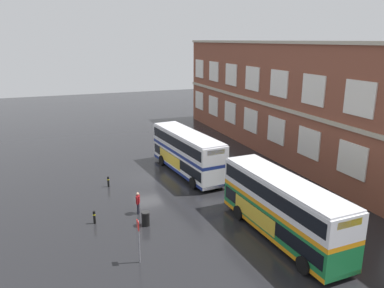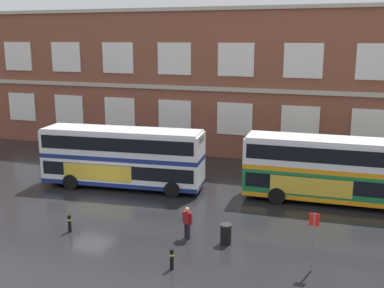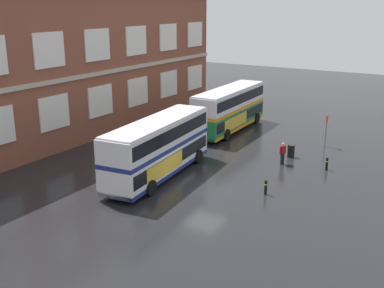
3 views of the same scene
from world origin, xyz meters
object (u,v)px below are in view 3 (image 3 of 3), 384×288
Objects in this scene: waiting_passenger at (283,152)px; safety_bollard_west at (327,164)px; double_decker_middle at (230,108)px; double_decker_near at (158,147)px; bus_stand_flag at (326,128)px; safety_bollard_east at (266,187)px; station_litter_bin at (291,151)px.

safety_bollard_west is (0.44, -3.27, -0.44)m from waiting_passenger.
safety_bollard_west is (-6.32, -11.28, -1.66)m from double_decker_middle.
double_decker_middle is at bearing 6.29° from double_decker_near.
bus_stand_flag reaches higher than waiting_passenger.
station_litter_bin is at bearing 9.22° from safety_bollard_east.
double_decker_near reaches higher than safety_bollard_east.
station_litter_bin is 1.08× the size of safety_bollard_west.
waiting_passenger is 1.79× the size of safety_bollard_east.
safety_bollard_east is at bearing -83.70° from double_decker_near.
double_decker_near is 11.21m from station_litter_bin.
double_decker_near is 12.40m from safety_bollard_west.
bus_stand_flag is 2.84× the size of safety_bollard_east.
double_decker_middle is 11.68× the size of safety_bollard_east.
double_decker_middle is at bearing 87.36° from bus_stand_flag.
bus_stand_flag reaches higher than station_litter_bin.
double_decker_middle is 11.68× the size of safety_bollard_west.
waiting_passenger is 6.30m from safety_bollard_east.
safety_bollard_east is at bearing 163.16° from safety_bollard_west.
bus_stand_flag is (-0.43, -9.41, -0.51)m from double_decker_middle.
double_decker_near is at bearing -173.71° from double_decker_middle.
bus_stand_flag is at bearing -18.69° from station_litter_bin.
safety_bollard_east is (-12.92, -9.28, -1.66)m from double_decker_middle.
double_decker_middle is at bearing 60.76° from safety_bollard_west.
double_decker_middle is 9.44m from bus_stand_flag.
bus_stand_flag is (13.34, -7.89, -0.51)m from double_decker_near.
waiting_passenger is 3.32m from safety_bollard_west.
double_decker_near is 4.15× the size of bus_stand_flag.
waiting_passenger is at bearing -130.14° from double_decker_middle.
double_decker_near reaches higher than station_litter_bin.
waiting_passenger is at bearing 11.63° from safety_bollard_east.
station_litter_bin is at bearing 161.31° from bus_stand_flag.
waiting_passenger reaches higher than station_litter_bin.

